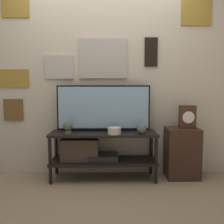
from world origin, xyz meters
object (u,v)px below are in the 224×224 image
Objects in this scene: television at (103,108)px; vase_round_glass at (142,129)px; mantel_clock at (187,117)px; vase_wide_bowl at (114,131)px; decorative_bust at (68,127)px.

television reaches higher than vase_round_glass.
mantel_clock is at bearing -3.01° from television.
vase_wide_bowl is at bearing -58.50° from television.
mantel_clock is (1.06, -0.06, -0.11)m from television.
decorative_bust is (-0.88, -0.01, 0.03)m from vase_round_glass.
mantel_clock is at bearing 6.39° from decorative_bust.
mantel_clock is (1.47, 0.16, 0.10)m from decorative_bust.
decorative_bust is at bearing -179.19° from vase_round_glass.
vase_round_glass is 0.88m from decorative_bust.
vase_wide_bowl is 0.95m from mantel_clock.
television is 1.06m from mantel_clock.
decorative_bust is at bearing -173.61° from mantel_clock.
vase_round_glass is at bearing 0.81° from decorative_bust.
vase_round_glass is 0.74× the size of vase_wide_bowl.
decorative_bust reaches higher than vase_wide_bowl.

